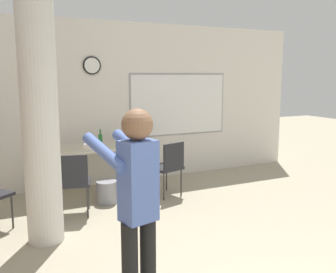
{
  "coord_description": "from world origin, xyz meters",
  "views": [
    {
      "loc": [
        -1.64,
        -1.26,
        1.89
      ],
      "look_at": [
        0.13,
        2.49,
        1.21
      ],
      "focal_mm": 40.0,
      "sensor_mm": 36.0,
      "label": 1
    }
  ],
  "objects": [
    {
      "name": "support_pillar",
      "position": [
        -1.17,
        3.03,
        1.4
      ],
      "size": [
        0.4,
        0.4,
        2.8
      ],
      "color": "silver",
      "rests_on": "ground_plane"
    },
    {
      "name": "bottle_on_table",
      "position": [
        -0.09,
        4.58,
        0.86
      ],
      "size": [
        0.06,
        0.06,
        0.28
      ],
      "color": "#1E6B2D",
      "rests_on": "folding_table"
    },
    {
      "name": "wall_back",
      "position": [
        0.03,
        5.06,
        1.4
      ],
      "size": [
        8.0,
        0.15,
        2.8
      ],
      "color": "silver",
      "rests_on": "ground_plane"
    },
    {
      "name": "waste_bin",
      "position": [
        -0.17,
        4.0,
        0.16
      ],
      "size": [
        0.31,
        0.31,
        0.33
      ],
      "color": "gray",
      "rests_on": "ground_plane"
    },
    {
      "name": "folding_table",
      "position": [
        -0.12,
        4.57,
        0.69
      ],
      "size": [
        1.71,
        0.61,
        0.75
      ],
      "color": "beige",
      "rests_on": "ground_plane"
    },
    {
      "name": "chair_table_left",
      "position": [
        -0.72,
        3.66,
        0.51
      ],
      "size": [
        0.54,
        0.54,
        0.87
      ],
      "color": "#232328",
      "rests_on": "ground_plane"
    },
    {
      "name": "chair_table_right",
      "position": [
        0.79,
        3.89,
        0.51
      ],
      "size": [
        0.54,
        0.54,
        0.87
      ],
      "color": "#232328",
      "rests_on": "ground_plane"
    },
    {
      "name": "person_playing_front",
      "position": [
        -0.73,
        1.21,
        0.98
      ],
      "size": [
        0.48,
        0.65,
        1.66
      ],
      "color": "black",
      "rests_on": "ground_plane"
    }
  ]
}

